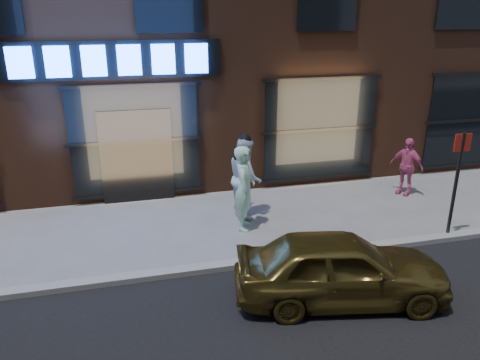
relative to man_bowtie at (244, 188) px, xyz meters
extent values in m
plane|color=slate|center=(-2.24, -1.67, -0.97)|extent=(90.00, 90.00, 0.00)
cube|color=gray|center=(-2.24, -1.67, -0.91)|extent=(60.00, 0.25, 0.12)
cube|color=#54301E|center=(-2.24, 6.33, 4.03)|extent=(30.00, 8.00, 10.00)
cube|color=black|center=(-2.64, 2.28, 2.63)|extent=(5.20, 0.06, 0.90)
cube|color=black|center=(-2.24, 2.25, 0.23)|extent=(1.80, 0.10, 2.40)
cube|color=#FFBF72|center=(-2.24, 2.31, 0.63)|extent=(3.00, 0.04, 2.60)
cube|color=black|center=(-2.24, 2.27, 0.63)|extent=(3.20, 0.06, 2.80)
cube|color=#FFBF72|center=(2.76, 2.31, 0.63)|extent=(3.00, 0.04, 2.60)
cube|color=black|center=(2.76, 2.27, 0.63)|extent=(3.20, 0.06, 2.80)
cube|color=#FFBF72|center=(7.76, 2.31, 0.63)|extent=(3.00, 0.04, 2.60)
cube|color=black|center=(7.76, 2.27, 0.63)|extent=(3.20, 0.06, 2.80)
cube|color=#2659FF|center=(-4.64, 2.21, 2.63)|extent=(0.55, 0.12, 0.70)
cube|color=#2659FF|center=(-3.84, 2.21, 2.63)|extent=(0.55, 0.12, 0.70)
cube|color=#2659FF|center=(-3.04, 2.21, 2.63)|extent=(0.55, 0.12, 0.70)
cube|color=#2659FF|center=(-2.24, 2.21, 2.63)|extent=(0.55, 0.12, 0.70)
cube|color=#2659FF|center=(-1.44, 2.21, 2.63)|extent=(0.55, 0.12, 0.70)
cube|color=#2659FF|center=(-0.64, 2.21, 2.63)|extent=(0.55, 0.12, 0.70)
imported|color=#B2EAC0|center=(0.00, 0.00, 0.00)|extent=(0.67, 0.82, 1.94)
imported|color=silver|center=(0.21, 0.73, -0.01)|extent=(0.76, 0.96, 1.93)
imported|color=#DA5A8A|center=(4.73, 0.99, -0.19)|extent=(0.82, 0.98, 1.56)
imported|color=brown|center=(0.88, -3.12, -0.36)|extent=(3.81, 2.11, 1.23)
cylinder|color=#262628|center=(4.21, -1.57, 0.21)|extent=(0.08, 0.08, 2.37)
cube|color=#A22112|center=(4.21, -1.57, 1.19)|extent=(0.38, 0.04, 0.38)
camera|label=1|loc=(-2.47, -9.41, 3.76)|focal=35.00mm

